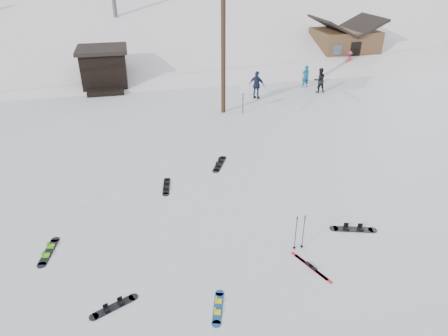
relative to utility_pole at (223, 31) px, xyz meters
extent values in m
plane|color=white|center=(-2.00, -14.00, -4.68)|extent=(200.00, 200.00, 0.00)
cube|color=white|center=(-2.00, 41.00, -16.68)|extent=(60.00, 85.24, 65.97)
cube|color=white|center=(36.00, 36.00, -15.68)|extent=(45.66, 93.98, 54.59)
cylinder|color=#3A2819|center=(0.00, 0.00, -0.18)|extent=(0.26, 0.26, 9.00)
cylinder|color=#595B60|center=(1.10, -0.40, -3.78)|extent=(0.07, 0.07, 1.80)
cube|color=white|center=(1.10, -0.44, -3.13)|extent=(0.50, 0.04, 0.60)
cube|color=black|center=(-7.00, 7.00, -3.43)|extent=(3.00, 3.00, 2.50)
cube|color=black|center=(-7.00, 7.00, -2.06)|extent=(3.40, 3.40, 0.25)
cube|color=black|center=(-7.00, 5.20, -4.53)|extent=(2.40, 1.20, 0.30)
cube|color=brown|center=(13.00, 10.00, -3.33)|extent=(5.00, 4.00, 2.70)
cube|color=black|center=(11.65, 10.00, -1.63)|extent=(2.69, 4.40, 1.43)
cube|color=black|center=(14.35, 10.00, -1.63)|extent=(2.69, 4.40, 1.43)
cube|color=black|center=(13.00, 7.98, -3.58)|extent=(0.90, 0.06, 1.90)
cube|color=#174598|center=(-3.51, -14.69, -4.67)|extent=(0.55, 1.09, 0.02)
cylinder|color=#174598|center=(-3.36, -14.18, -4.67)|extent=(0.24, 0.24, 0.02)
cylinder|color=#174598|center=(-3.67, -15.20, -4.67)|extent=(0.24, 0.24, 0.02)
cube|color=#DADA0B|center=(-3.46, -14.51, -4.62)|extent=(0.21, 0.18, 0.07)
cube|color=#DADA0B|center=(-3.57, -14.87, -4.62)|extent=(0.21, 0.18, 0.07)
cube|color=red|center=(-0.38, -13.85, -4.67)|extent=(0.66, 1.43, 0.02)
cube|color=black|center=(-0.38, -13.85, -4.63)|extent=(0.18, 0.28, 0.07)
cube|color=red|center=(-0.44, -13.71, -4.67)|extent=(0.66, 1.43, 0.02)
cube|color=black|center=(-0.44, -13.71, -4.63)|extent=(0.18, 0.28, 0.07)
cylinder|color=black|center=(-0.59, -12.85, -4.06)|extent=(0.02, 0.02, 1.24)
cylinder|color=black|center=(-0.59, -12.85, -4.62)|extent=(0.09, 0.09, 0.01)
cylinder|color=black|center=(-0.59, -12.85, -3.47)|extent=(0.04, 0.04, 0.11)
cylinder|color=black|center=(-0.33, -12.85, -4.06)|extent=(0.02, 0.02, 1.24)
cylinder|color=black|center=(-0.33, -12.85, -4.62)|extent=(0.09, 0.09, 0.01)
cylinder|color=black|center=(-0.33, -12.85, -3.47)|extent=(0.04, 0.04, 0.11)
cube|color=black|center=(-6.26, -14.02, -4.67)|extent=(1.14, 0.70, 0.02)
cylinder|color=black|center=(-5.74, -13.79, -4.67)|extent=(0.26, 0.26, 0.02)
cylinder|color=black|center=(-6.77, -14.25, -4.67)|extent=(0.26, 0.26, 0.02)
cube|color=black|center=(-6.07, -13.94, -4.62)|extent=(0.20, 0.23, 0.07)
cube|color=black|center=(-6.44, -14.10, -4.62)|extent=(0.20, 0.23, 0.07)
cube|color=black|center=(-4.23, -8.01, -4.67)|extent=(0.45, 1.22, 0.02)
cylinder|color=black|center=(-4.15, -7.42, -4.67)|extent=(0.27, 0.27, 0.02)
cylinder|color=black|center=(-4.32, -8.60, -4.67)|extent=(0.27, 0.27, 0.02)
cube|color=black|center=(-4.20, -7.80, -4.62)|extent=(0.21, 0.17, 0.08)
cube|color=black|center=(-4.27, -8.22, -4.62)|extent=(0.21, 0.17, 0.08)
cube|color=black|center=(-8.33, -11.23, -4.67)|extent=(0.52, 1.27, 0.03)
cylinder|color=black|center=(-8.21, -10.62, -4.67)|extent=(0.28, 0.28, 0.03)
cylinder|color=black|center=(-8.45, -11.83, -4.67)|extent=(0.28, 0.28, 0.03)
cube|color=#5ACD18|center=(-8.29, -11.01, -4.62)|extent=(0.23, 0.19, 0.08)
cube|color=#5ACD18|center=(-8.37, -11.45, -4.62)|extent=(0.23, 0.19, 0.08)
cube|color=black|center=(1.80, -12.35, -4.67)|extent=(1.36, 0.68, 0.03)
cylinder|color=black|center=(2.43, -12.54, -4.67)|extent=(0.31, 0.31, 0.03)
cylinder|color=black|center=(1.16, -12.16, -4.67)|extent=(0.31, 0.31, 0.03)
cube|color=black|center=(2.03, -12.42, -4.61)|extent=(0.22, 0.26, 0.09)
cube|color=black|center=(1.57, -12.28, -4.61)|extent=(0.22, 0.26, 0.09)
cube|color=black|center=(-1.68, -6.56, -4.67)|extent=(0.88, 1.34, 0.03)
cylinder|color=black|center=(-1.38, -5.96, -4.67)|extent=(0.31, 0.31, 0.03)
cylinder|color=black|center=(-1.98, -7.17, -4.67)|extent=(0.31, 0.31, 0.03)
cube|color=black|center=(-1.57, -6.35, -4.61)|extent=(0.27, 0.25, 0.09)
cube|color=black|center=(-1.79, -6.78, -4.61)|extent=(0.27, 0.25, 0.09)
imported|color=#0B5175|center=(6.78, 3.61, -3.90)|extent=(0.61, 0.43, 1.56)
imported|color=black|center=(7.25, 2.33, -3.85)|extent=(0.83, 0.66, 1.67)
imported|color=#BD4258|center=(12.14, 7.39, -3.92)|extent=(1.13, 1.01, 1.52)
imported|color=#18203C|center=(2.69, 1.98, -3.78)|extent=(1.10, 1.01, 1.81)
camera|label=1|loc=(-5.09, -22.21, 3.79)|focal=32.00mm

